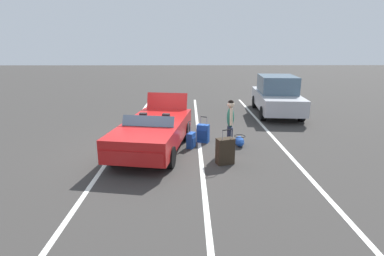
{
  "coord_description": "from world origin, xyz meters",
  "views": [
    {
      "loc": [
        9.04,
        1.12,
        3.26
      ],
      "look_at": [
        0.05,
        1.21,
        0.75
      ],
      "focal_mm": 28.22,
      "sensor_mm": 36.0,
      "label": 1
    }
  ],
  "objects": [
    {
      "name": "ground_plane",
      "position": [
        0.0,
        0.0,
        0.0
      ],
      "size": [
        80.0,
        80.0,
        0.0
      ],
      "primitive_type": "plane",
      "color": "#383533"
    },
    {
      "name": "parked_sedan_near",
      "position": [
        -5.2,
        5.31,
        0.89
      ],
      "size": [
        4.63,
        2.16,
        1.82
      ],
      "rotation": [
        0.0,
        0.0,
        -0.08
      ],
      "color": "#B2B2B7",
      "rests_on": "ground_plane"
    },
    {
      "name": "lot_line_near",
      "position": [
        0.0,
        -1.24,
        0.0
      ],
      "size": [
        18.0,
        0.12,
        0.01
      ],
      "primitive_type": "cube",
      "color": "silver",
      "rests_on": "ground_plane"
    },
    {
      "name": "lot_line_mid",
      "position": [
        0.0,
        1.46,
        0.0
      ],
      "size": [
        18.0,
        0.12,
        0.01
      ],
      "primitive_type": "cube",
      "color": "silver",
      "rests_on": "ground_plane"
    },
    {
      "name": "lot_line_far",
      "position": [
        0.0,
        4.16,
        0.0
      ],
      "size": [
        18.0,
        0.12,
        0.01
      ],
      "primitive_type": "cube",
      "color": "silver",
      "rests_on": "ground_plane"
    },
    {
      "name": "suitcase_medium_bright",
      "position": [
        -0.84,
        1.59,
        0.31
      ],
      "size": [
        0.37,
        0.46,
        0.89
      ],
      "rotation": [
        0.0,
        0.0,
        5.94
      ],
      "color": "#1E479E",
      "rests_on": "ground_plane"
    },
    {
      "name": "suitcase_large_black",
      "position": [
        1.11,
        2.12,
        0.37
      ],
      "size": [
        0.42,
        0.54,
        1.02
      ],
      "rotation": [
        0.0,
        0.0,
        3.47
      ],
      "color": "#2D2319",
      "rests_on": "ground_plane"
    },
    {
      "name": "traveler_person",
      "position": [
        0.17,
        2.37,
        0.93
      ],
      "size": [
        0.6,
        0.23,
        1.65
      ],
      "rotation": [
        0.0,
        0.0,
        -1.59
      ],
      "color": "#1E2338",
      "rests_on": "ground_plane"
    },
    {
      "name": "duffel_bag",
      "position": [
        -0.44,
        2.79,
        0.16
      ],
      "size": [
        0.66,
        0.39,
        0.34
      ],
      "rotation": [
        0.0,
        0.0,
        3.08
      ],
      "color": "#1E479E",
      "rests_on": "ground_plane"
    },
    {
      "name": "convertible_car",
      "position": [
        0.2,
        -0.03,
        0.59
      ],
      "size": [
        4.36,
        2.38,
        1.53
      ],
      "rotation": [
        0.0,
        0.0,
        -0.16
      ],
      "color": "red",
      "rests_on": "ground_plane"
    },
    {
      "name": "suitcase_small_carryon",
      "position": [
        -0.26,
        1.18,
        0.25
      ],
      "size": [
        0.39,
        0.32,
        0.88
      ],
      "rotation": [
        0.0,
        0.0,
        1.17
      ],
      "color": "#1E479E",
      "rests_on": "ground_plane"
    }
  ]
}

